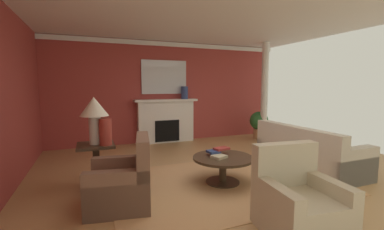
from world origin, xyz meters
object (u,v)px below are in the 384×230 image
at_px(mantel_mirror, 164,77).
at_px(coffee_table, 223,163).
at_px(vase_on_side_table, 106,132).
at_px(armchair_facing_fireplace, 299,205).
at_px(table_lamp, 94,111).
at_px(side_table, 96,162).
at_px(potted_plant, 259,123).
at_px(fireplace, 166,122).
at_px(vase_mantel_right, 185,93).
at_px(armchair_near_window, 123,184).
at_px(sofa, 307,153).

height_order(mantel_mirror, coffee_table, mantel_mirror).
xyz_separation_m(mantel_mirror, vase_on_side_table, (-1.80, -3.01, -0.95)).
xyz_separation_m(armchair_facing_fireplace, table_lamp, (-2.04, 2.21, 0.92)).
relative_size(side_table, vase_on_side_table, 1.70).
bearing_deg(potted_plant, side_table, -155.02).
distance_m(fireplace, vase_mantel_right, 1.00).
bearing_deg(coffee_table, vase_on_side_table, 164.66).
bearing_deg(armchair_facing_fireplace, coffee_table, 92.91).
xyz_separation_m(fireplace, potted_plant, (2.79, -0.56, -0.09)).
height_order(fireplace, armchair_near_window, fireplace).
height_order(mantel_mirror, vase_mantel_right, mantel_mirror).
xyz_separation_m(table_lamp, potted_plant, (4.74, 2.21, -0.73)).
xyz_separation_m(mantel_mirror, side_table, (-1.95, -2.89, -1.46)).
height_order(armchair_facing_fireplace, coffee_table, armchair_facing_fireplace).
distance_m(armchair_near_window, vase_on_side_table, 0.96).
height_order(fireplace, sofa, fireplace).
height_order(mantel_mirror, potted_plant, mantel_mirror).
xyz_separation_m(coffee_table, potted_plant, (2.78, 2.82, 0.16)).
bearing_deg(armchair_near_window, coffee_table, 8.10).
bearing_deg(table_lamp, vase_mantel_right, 47.40).
relative_size(sofa, side_table, 3.00).
relative_size(sofa, potted_plant, 2.53).
bearing_deg(vase_on_side_table, vase_mantel_right, 50.38).
bearing_deg(potted_plant, sofa, -107.72).
xyz_separation_m(sofa, coffee_table, (-1.91, -0.08, 0.04)).
relative_size(armchair_near_window, vase_mantel_right, 2.61).
bearing_deg(vase_mantel_right, armchair_facing_fireplace, -95.38).
bearing_deg(armchair_facing_fireplace, table_lamp, 132.70).
bearing_deg(coffee_table, armchair_near_window, -171.90).
height_order(sofa, coffee_table, sofa).
relative_size(sofa, vase_mantel_right, 5.78).
bearing_deg(side_table, sofa, -7.86).
bearing_deg(sofa, table_lamp, 172.14).
bearing_deg(vase_on_side_table, table_lamp, 141.34).
height_order(sofa, side_table, sofa).
distance_m(armchair_facing_fireplace, side_table, 3.01).
xyz_separation_m(sofa, table_lamp, (-3.86, 0.53, 0.93)).
height_order(coffee_table, potted_plant, potted_plant).
bearing_deg(fireplace, coffee_table, -89.92).
bearing_deg(table_lamp, vase_on_side_table, -38.66).
height_order(mantel_mirror, armchair_facing_fireplace, mantel_mirror).
bearing_deg(vase_mantel_right, sofa, -67.33).
bearing_deg(vase_mantel_right, fireplace, 174.84).
bearing_deg(vase_on_side_table, fireplace, 58.06).
bearing_deg(mantel_mirror, fireplace, -90.00).
relative_size(coffee_table, table_lamp, 1.33).
xyz_separation_m(sofa, side_table, (-3.86, 0.53, 0.10)).
distance_m(fireplace, potted_plant, 2.84).
bearing_deg(sofa, potted_plant, 72.28).
distance_m(mantel_mirror, armchair_near_window, 4.37).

